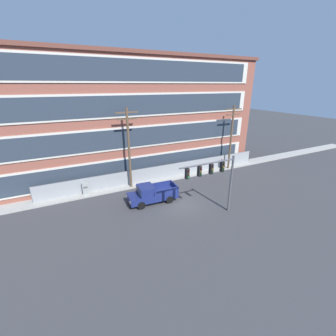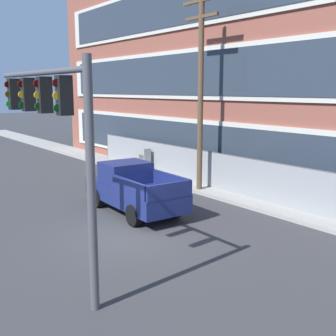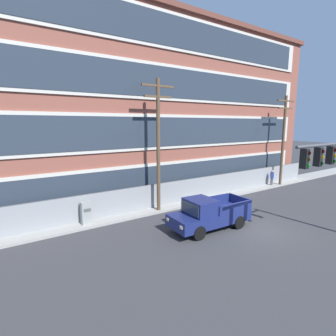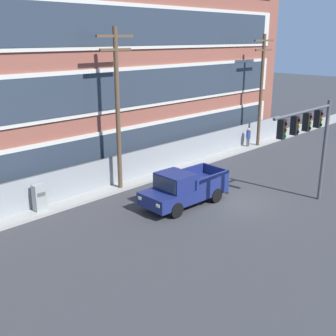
{
  "view_description": "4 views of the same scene",
  "coord_description": "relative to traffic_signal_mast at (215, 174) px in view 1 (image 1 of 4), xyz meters",
  "views": [
    {
      "loc": [
        -10.06,
        -17.7,
        11.52
      ],
      "look_at": [
        -0.18,
        2.26,
        3.22
      ],
      "focal_mm": 24.0,
      "sensor_mm": 36.0,
      "label": 1
    },
    {
      "loc": [
        11.6,
        -7.17,
        4.86
      ],
      "look_at": [
        -0.21,
        1.75,
        2.1
      ],
      "focal_mm": 45.0,
      "sensor_mm": 36.0,
      "label": 2
    },
    {
      "loc": [
        -12.77,
        -9.46,
        6.3
      ],
      "look_at": [
        -3.36,
        4.52,
        3.43
      ],
      "focal_mm": 28.0,
      "sensor_mm": 36.0,
      "label": 3
    },
    {
      "loc": [
        -18.08,
        -12.62,
        8.71
      ],
      "look_at": [
        -2.32,
        2.83,
        1.84
      ],
      "focal_mm": 45.0,
      "sensor_mm": 36.0,
      "label": 4
    }
  ],
  "objects": [
    {
      "name": "ground_plane",
      "position": [
        -1.68,
        3.21,
        -4.17
      ],
      "size": [
        160.0,
        160.0,
        0.0
      ],
      "primitive_type": "plane",
      "color": "#38383A"
    },
    {
      "name": "sidewalk_building_side",
      "position": [
        -1.68,
        9.76,
        -4.09
      ],
      "size": [
        80.0,
        1.94,
        0.16
      ],
      "primitive_type": "cube",
      "color": "#9E9B93",
      "rests_on": "ground"
    },
    {
      "name": "brick_mill_building",
      "position": [
        -4.2,
        16.22,
        3.35
      ],
      "size": [
        37.46,
        11.59,
        15.03
      ],
      "color": "brown",
      "rests_on": "ground"
    },
    {
      "name": "chain_link_fence",
      "position": [
        -0.39,
        9.87,
        -3.2
      ],
      "size": [
        29.61,
        0.06,
        1.91
      ],
      "color": "gray",
      "rests_on": "ground"
    },
    {
      "name": "traffic_signal_mast",
      "position": [
        0.0,
        0.0,
        0.0
      ],
      "size": [
        5.6,
        0.43,
        5.58
      ],
      "color": "#4C4C51",
      "rests_on": "ground"
    },
    {
      "name": "pickup_truck_navy",
      "position": [
        -4.06,
        4.84,
        -3.24
      ],
      "size": [
        5.19,
        2.25,
        1.95
      ],
      "color": "navy",
      "rests_on": "ground"
    },
    {
      "name": "utility_pole_near_corner",
      "position": [
        -4.91,
        9.13,
        0.94
      ],
      "size": [
        2.48,
        0.26,
        9.27
      ],
      "color": "brown",
      "rests_on": "ground"
    },
    {
      "name": "utility_pole_midblock",
      "position": [
        9.63,
        9.0,
        0.81
      ],
      "size": [
        2.64,
        0.26,
        8.97
      ],
      "color": "brown",
      "rests_on": "ground"
    },
    {
      "name": "electrical_cabinet",
      "position": [
        -10.0,
        9.4,
        -3.39
      ],
      "size": [
        0.62,
        0.48,
        1.55
      ],
      "color": "#939993",
      "rests_on": "ground"
    },
    {
      "name": "pedestrian_near_cabinet",
      "position": [
        8.71,
        9.35,
        -3.2
      ],
      "size": [
        0.44,
        0.46,
        1.69
      ],
      "color": "#4C4C51",
      "rests_on": "ground"
    }
  ]
}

